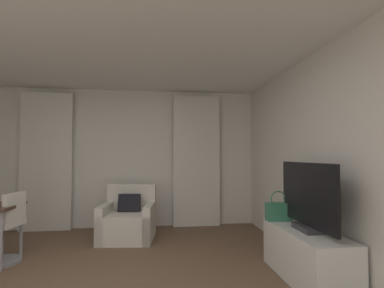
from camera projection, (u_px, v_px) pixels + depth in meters
wall_window at (124, 158)px, 5.55m from camera, size 5.12×0.06×2.60m
wall_right at (353, 161)px, 2.86m from camera, size 0.06×6.12×2.60m
ceiling at (90, 13)px, 2.60m from camera, size 5.12×6.12×0.06m
curtain_left_panel at (46, 161)px, 5.25m from camera, size 0.90×0.06×2.50m
curtain_right_panel at (196, 161)px, 5.59m from camera, size 0.90×0.06×2.50m
armchair at (128, 221)px, 4.70m from camera, size 0.90×0.89×0.85m
desk_chair at (4, 232)px, 3.65m from camera, size 0.48×0.48×0.88m
tv_console at (306, 255)px, 3.15m from camera, size 0.49×1.24×0.54m
tv_flatscreen at (307, 198)px, 3.13m from camera, size 0.20×1.09×0.73m
handbag_primary at (278, 211)px, 3.61m from camera, size 0.30×0.14×0.37m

